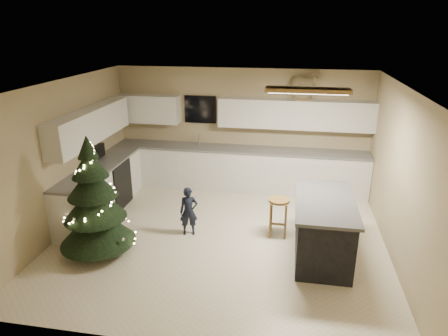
{
  "coord_description": "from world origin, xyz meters",
  "views": [
    {
      "loc": [
        1.11,
        -5.95,
        3.49
      ],
      "look_at": [
        0.0,
        0.35,
        1.15
      ],
      "focal_mm": 32.0,
      "sensor_mm": 36.0,
      "label": 1
    }
  ],
  "objects": [
    {
      "name": "ground_plane",
      "position": [
        0.0,
        0.0,
        0.0
      ],
      "size": [
        5.5,
        5.5,
        0.0
      ],
      "primitive_type": "plane",
      "color": "beige"
    },
    {
      "name": "room_shell",
      "position": [
        0.02,
        0.0,
        1.75
      ],
      "size": [
        5.52,
        5.02,
        2.61
      ],
      "color": "tan",
      "rests_on": "ground_plane"
    },
    {
      "name": "cabinetry",
      "position": [
        -0.91,
        1.65,
        0.76
      ],
      "size": [
        5.5,
        3.2,
        2.0
      ],
      "color": "silver",
      "rests_on": "ground_plane"
    },
    {
      "name": "island",
      "position": [
        1.67,
        -0.25,
        0.48
      ],
      "size": [
        0.9,
        1.7,
        0.95
      ],
      "color": "black",
      "rests_on": "ground_plane"
    },
    {
      "name": "bar_stool",
      "position": [
        0.96,
        0.26,
        0.52
      ],
      "size": [
        0.36,
        0.36,
        0.68
      ],
      "rotation": [
        0.0,
        0.0,
        -0.11
      ],
      "color": "olive",
      "rests_on": "ground_plane"
    },
    {
      "name": "christmas_tree",
      "position": [
        -1.85,
        -0.77,
        0.8
      ],
      "size": [
        1.22,
        1.17,
        1.94
      ],
      "rotation": [
        0.0,
        0.0,
        -0.09
      ],
      "color": "#3F2816",
      "rests_on": "ground_plane"
    },
    {
      "name": "toddler",
      "position": [
        -0.56,
        0.04,
        0.43
      ],
      "size": [
        0.36,
        0.29,
        0.86
      ],
      "primitive_type": "imported",
      "rotation": [
        0.0,
        0.0,
        0.29
      ],
      "color": "black",
      "rests_on": "ground_plane"
    },
    {
      "name": "rocking_horse",
      "position": [
        1.27,
        2.33,
        2.31
      ],
      "size": [
        0.72,
        0.41,
        0.6
      ],
      "rotation": [
        0.0,
        0.0,
        1.42
      ],
      "color": "olive",
      "rests_on": "cabinetry"
    }
  ]
}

